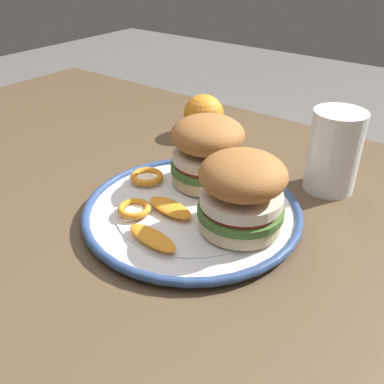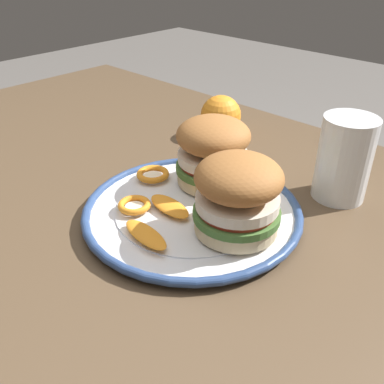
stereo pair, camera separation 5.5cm
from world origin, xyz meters
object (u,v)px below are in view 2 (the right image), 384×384
(dining_table, at_px, (172,260))
(dinner_plate, at_px, (192,211))
(sandwich_half_right, at_px, (239,193))
(drinking_glass, at_px, (343,164))
(whole_orange, at_px, (221,116))
(sandwich_half_left, at_px, (213,150))

(dining_table, distance_m, dinner_plate, 0.12)
(dinner_plate, height_order, sandwich_half_right, sandwich_half_right)
(drinking_glass, distance_m, whole_orange, 0.28)
(drinking_glass, bearing_deg, dinner_plate, 57.83)
(sandwich_half_left, height_order, drinking_glass, drinking_glass)
(dinner_plate, height_order, whole_orange, whole_orange)
(sandwich_half_right, bearing_deg, whole_orange, -46.15)
(dining_table, height_order, whole_orange, whole_orange)
(sandwich_half_left, xyz_separation_m, sandwich_half_right, (-0.10, 0.07, 0.00))
(dining_table, distance_m, whole_orange, 0.30)
(dining_table, height_order, sandwich_half_right, sandwich_half_right)
(sandwich_half_right, relative_size, whole_orange, 1.91)
(drinking_glass, relative_size, whole_orange, 1.59)
(sandwich_half_left, relative_size, drinking_glass, 1.20)
(drinking_glass, height_order, whole_orange, drinking_glass)
(sandwich_half_right, xyz_separation_m, whole_orange, (0.23, -0.24, -0.03))
(sandwich_half_left, distance_m, drinking_glass, 0.19)
(sandwich_half_left, xyz_separation_m, drinking_glass, (-0.15, -0.12, -0.01))
(sandwich_half_left, bearing_deg, dining_table, 75.83)
(dining_table, xyz_separation_m, drinking_glass, (-0.16, -0.19, 0.16))
(dinner_plate, relative_size, sandwich_half_right, 2.03)
(dinner_plate, height_order, drinking_glass, drinking_glass)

